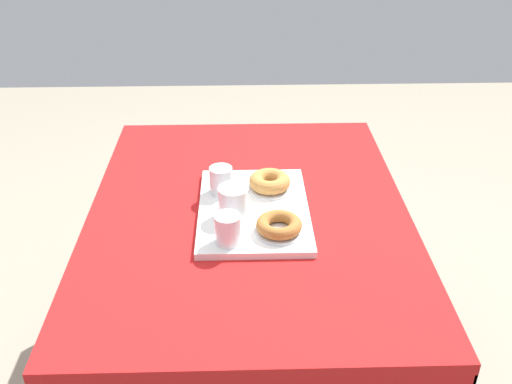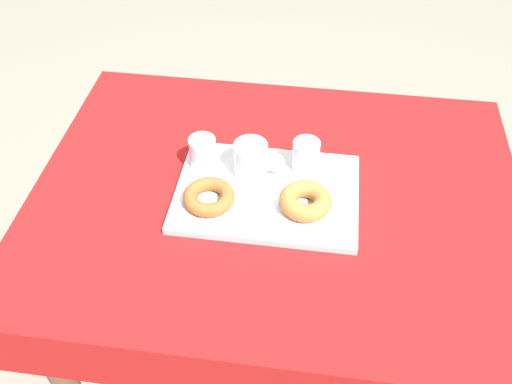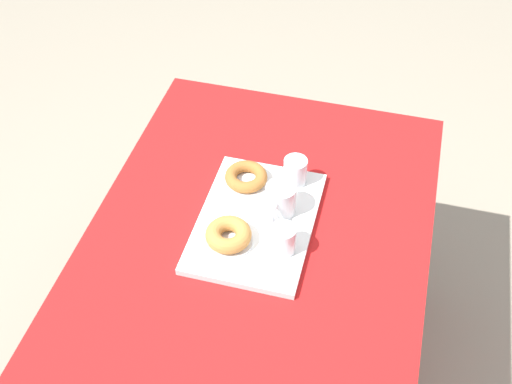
% 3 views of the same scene
% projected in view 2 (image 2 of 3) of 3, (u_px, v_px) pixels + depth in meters
% --- Properties ---
extents(ground_plane, '(6.00, 6.00, 0.00)m').
position_uv_depth(ground_plane, '(270.00, 347.00, 1.84)').
color(ground_plane, gray).
extents(dining_table, '(1.17, 0.89, 0.74)m').
position_uv_depth(dining_table, '(275.00, 225.00, 1.39)').
color(dining_table, red).
rests_on(dining_table, ground).
extents(serving_tray, '(0.43, 0.30, 0.02)m').
position_uv_depth(serving_tray, '(267.00, 193.00, 1.29)').
color(serving_tray, white).
rests_on(serving_tray, dining_table).
extents(tea_mug_left, '(0.12, 0.08, 0.09)m').
position_uv_depth(tea_mug_left, '(252.00, 160.00, 1.30)').
color(tea_mug_left, white).
rests_on(tea_mug_left, serving_tray).
extents(water_glass_near, '(0.07, 0.07, 0.08)m').
position_uv_depth(water_glass_near, '(203.00, 153.00, 1.32)').
color(water_glass_near, white).
rests_on(water_glass_near, serving_tray).
extents(water_glass_far, '(0.07, 0.07, 0.08)m').
position_uv_depth(water_glass_far, '(306.00, 157.00, 1.32)').
color(water_glass_far, white).
rests_on(water_glass_far, serving_tray).
extents(donut_plate_left, '(0.12, 0.12, 0.01)m').
position_uv_depth(donut_plate_left, '(305.00, 208.00, 1.24)').
color(donut_plate_left, silver).
rests_on(donut_plate_left, serving_tray).
extents(sugar_donut_left, '(0.12, 0.12, 0.04)m').
position_uv_depth(sugar_donut_left, '(306.00, 201.00, 1.23)').
color(sugar_donut_left, '#BC7F3D').
rests_on(sugar_donut_left, donut_plate_left).
extents(donut_plate_right, '(0.12, 0.12, 0.01)m').
position_uv_depth(donut_plate_right, '(210.00, 203.00, 1.25)').
color(donut_plate_right, silver).
rests_on(donut_plate_right, serving_tray).
extents(sugar_donut_right, '(0.12, 0.12, 0.03)m').
position_uv_depth(sugar_donut_right, '(209.00, 197.00, 1.24)').
color(sugar_donut_right, '#A3662D').
rests_on(sugar_donut_right, donut_plate_right).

